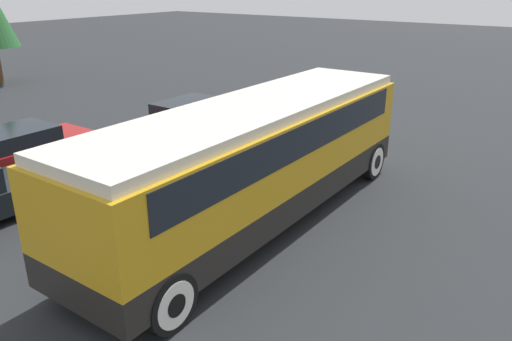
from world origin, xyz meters
name	(u,v)px	position (x,y,z in m)	size (l,w,h in m)	color
ground_plane	(256,221)	(0.00, 0.00, 0.00)	(120.00, 120.00, 0.00)	#26282B
tour_bus	(258,151)	(0.10, 0.00, 1.76)	(10.18, 2.64, 2.91)	black
parked_car_near	(191,119)	(4.28, 5.93, 0.68)	(4.55, 1.89, 1.37)	#2D5638
parked_car_mid	(19,149)	(-1.31, 7.88, 0.66)	(4.48, 1.93, 1.30)	maroon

